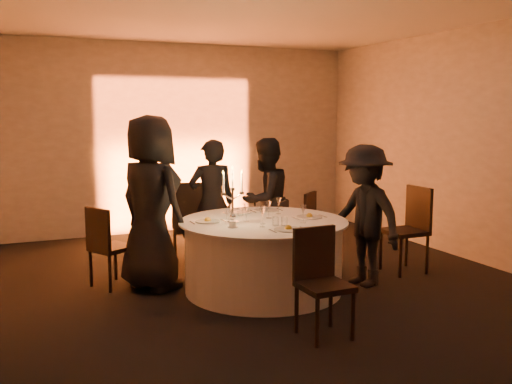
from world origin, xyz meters
name	(u,v)px	position (x,y,z in m)	size (l,w,h in m)	color
floor	(263,290)	(0.00, 0.00, 0.00)	(7.00, 7.00, 0.00)	black
ceiling	(264,4)	(0.00, 0.00, 3.00)	(7.00, 7.00, 0.00)	white
wall_back	(175,138)	(0.00, 3.50, 1.50)	(7.00, 7.00, 0.00)	#A8A49C
wall_right	(482,146)	(3.00, 0.00, 1.50)	(7.00, 7.00, 0.00)	#A8A49C
uplighter_fixture	(182,230)	(0.00, 3.20, 0.05)	(0.25, 0.12, 0.10)	black
banquet_table	(263,256)	(0.00, 0.00, 0.38)	(1.80, 1.80, 0.77)	black
chair_left	(106,243)	(-1.53, 0.77, 0.50)	(0.53, 0.53, 0.90)	black
chair_back_left	(190,217)	(-0.39, 1.41, 0.59)	(0.56, 0.56, 1.05)	black
chair_back_right	(303,219)	(1.16, 1.28, 0.47)	(0.52, 0.52, 0.85)	black
chair_right	(410,224)	(1.94, 0.00, 0.58)	(0.45, 0.45, 1.03)	black
chair_front	(320,275)	(-0.04, -1.31, 0.52)	(0.42, 0.42, 0.93)	black
guest_left	(151,203)	(-1.08, 0.56, 0.94)	(0.92, 0.60, 1.89)	black
guest_back_left	(212,203)	(-0.16, 1.21, 0.79)	(0.58, 0.38, 1.59)	black
guest_back_right	(265,200)	(0.54, 1.15, 0.80)	(0.77, 0.60, 1.59)	black
guest_right	(364,216)	(1.11, -0.24, 0.78)	(1.01, 0.58, 1.56)	black
plate_left	(208,220)	(-0.58, 0.14, 0.79)	(0.36, 0.26, 0.08)	white
plate_back_left	(239,212)	(-0.07, 0.53, 0.78)	(0.35, 0.26, 0.01)	white
plate_back_right	(266,210)	(0.27, 0.52, 0.78)	(0.35, 0.29, 0.01)	white
plate_right	(309,216)	(0.53, -0.05, 0.79)	(0.36, 0.28, 0.08)	white
plate_front	(288,228)	(0.02, -0.56, 0.79)	(0.36, 0.28, 0.08)	white
coffee_cup	(233,225)	(-0.43, -0.22, 0.80)	(0.11, 0.11, 0.07)	white
candelabra	(233,203)	(-0.35, -0.01, 0.98)	(0.25, 0.12, 0.60)	silver
wine_glass_a	(231,209)	(-0.36, 0.03, 0.91)	(0.07, 0.07, 0.19)	white
wine_glass_b	(246,209)	(-0.19, 0.01, 0.91)	(0.07, 0.07, 0.19)	white
wine_glass_c	(263,211)	(-0.09, -0.19, 0.91)	(0.07, 0.07, 0.19)	white
wine_glass_d	(279,202)	(0.31, 0.29, 0.91)	(0.07, 0.07, 0.19)	white
wine_glass_e	(262,214)	(-0.16, -0.32, 0.91)	(0.07, 0.07, 0.19)	white
wine_glass_f	(269,206)	(0.10, 0.09, 0.91)	(0.07, 0.07, 0.19)	white
wine_glass_g	(303,210)	(0.32, -0.30, 0.91)	(0.07, 0.07, 0.19)	white
tumbler_a	(284,221)	(0.08, -0.34, 0.82)	(0.07, 0.07, 0.09)	white
tumbler_b	(276,221)	(0.00, -0.31, 0.82)	(0.07, 0.07, 0.09)	white
tumbler_c	(229,215)	(-0.31, 0.21, 0.82)	(0.07, 0.07, 0.09)	white
tumbler_d	(240,212)	(-0.13, 0.35, 0.82)	(0.07, 0.07, 0.09)	white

